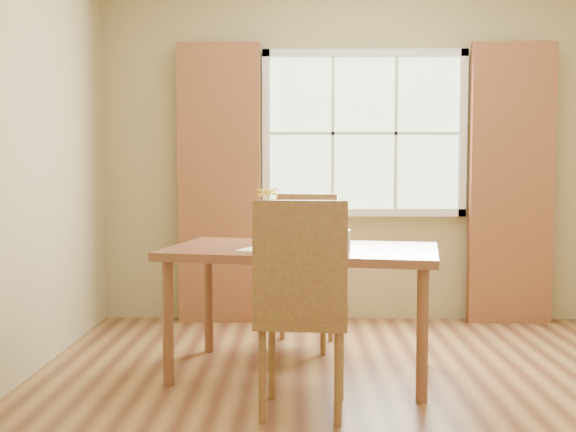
# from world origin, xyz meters

# --- Properties ---
(room) EXTENTS (4.24, 3.84, 2.74)m
(room) POSITION_xyz_m (0.00, 0.00, 1.35)
(room) COLOR olive
(room) RESTS_ON ground
(window) EXTENTS (1.62, 0.06, 1.32)m
(window) POSITION_xyz_m (0.00, 1.87, 1.50)
(window) COLOR #B5E2AA
(window) RESTS_ON room
(curtain_left) EXTENTS (0.65, 0.08, 2.20)m
(curtain_left) POSITION_xyz_m (-1.15, 1.78, 1.10)
(curtain_left) COLOR maroon
(curtain_left) RESTS_ON room
(curtain_right) EXTENTS (0.65, 0.08, 2.20)m
(curtain_right) POSITION_xyz_m (1.15, 1.78, 1.10)
(curtain_right) COLOR maroon
(curtain_right) RESTS_ON room
(dining_table) EXTENTS (1.69, 1.15, 0.76)m
(dining_table) POSITION_xyz_m (-0.50, 0.40, 0.68)
(dining_table) COLOR brown
(dining_table) RESTS_ON room
(chair_near) EXTENTS (0.48, 0.48, 1.07)m
(chair_near) POSITION_xyz_m (-0.51, -0.31, 0.59)
(chair_near) COLOR brown
(chair_near) RESTS_ON room
(chair_far) EXTENTS (0.51, 0.51, 1.04)m
(chair_far) POSITION_xyz_m (-0.48, 1.11, 0.57)
(chair_far) COLOR brown
(chair_far) RESTS_ON room
(placemat) EXTENTS (0.54, 0.48, 0.01)m
(placemat) POSITION_xyz_m (-0.61, 0.26, 0.76)
(placemat) COLOR silver
(placemat) RESTS_ON dining_table
(plate) EXTENTS (0.32, 0.32, 0.01)m
(plate) POSITION_xyz_m (-0.56, 0.29, 0.77)
(plate) COLOR #BFE138
(plate) RESTS_ON placemat
(croissant_sandwich) EXTENTS (0.19, 0.14, 0.13)m
(croissant_sandwich) POSITION_xyz_m (-0.58, 0.32, 0.84)
(croissant_sandwich) COLOR gold
(croissant_sandwich) RESTS_ON plate
(water_glass) EXTENTS (0.08, 0.08, 0.11)m
(water_glass) POSITION_xyz_m (-0.27, 0.28, 0.81)
(water_glass) COLOR silver
(water_glass) RESTS_ON dining_table
(flower_vase) EXTENTS (0.14, 0.14, 0.35)m
(flower_vase) POSITION_xyz_m (-0.71, 0.61, 0.96)
(flower_vase) COLOR silver
(flower_vase) RESTS_ON dining_table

